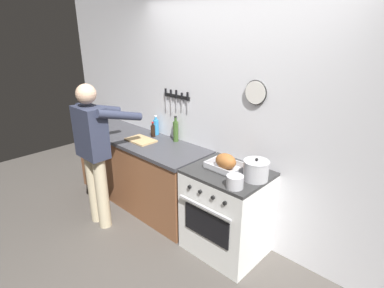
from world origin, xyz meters
The scene contains 11 objects.
wall_back centered at (0.00, 1.35, 1.30)m, with size 6.00×0.13×2.60m.
counter_block centered at (-1.20, 0.99, 0.45)m, with size 2.03×0.65×0.90m.
stove centered at (0.22, 0.99, 0.45)m, with size 0.76×0.67×0.90m.
person_cook centered at (-1.14, 0.36, 0.95)m, with size 0.51×0.63×1.66m.
roasting_pan centered at (0.17, 1.01, 0.97)m, with size 0.35×0.26×0.16m.
stock_pot centered at (0.50, 1.03, 0.99)m, with size 0.23×0.23×0.21m.
saucepan centered at (0.45, 0.77, 0.96)m, with size 0.15×0.15×0.11m.
cutting_board centered at (-1.07, 0.94, 0.91)m, with size 0.36×0.24×0.02m, color tan.
bottle_dish_soap centered at (-1.12, 1.23, 1.01)m, with size 0.07×0.07×0.25m.
bottle_soy_sauce centered at (-1.09, 1.15, 0.98)m, with size 0.05×0.05×0.19m.
bottle_olive_oil centered at (-0.76, 1.23, 1.03)m, with size 0.06×0.06×0.31m.
Camera 1 is at (1.76, -1.15, 2.16)m, focal length 28.28 mm.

